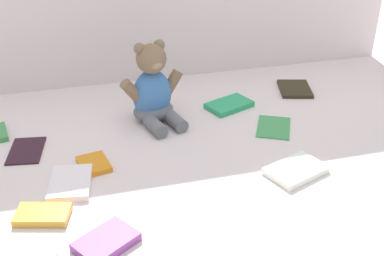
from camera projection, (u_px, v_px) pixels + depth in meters
The scene contains 11 objects.
ground_plane at pixel (190, 142), 1.32m from camera, with size 3.20×3.20×0.00m, color silver.
teddy_bear at pixel (153, 92), 1.39m from camera, with size 0.20×0.19×0.24m.
book_case_0 at pixel (71, 183), 1.13m from camera, with size 0.09×0.13×0.02m, color white.
book_case_1 at pixel (43, 215), 1.03m from camera, with size 0.07×0.11×0.02m, color gold.
book_case_3 at pixel (295, 89), 1.61m from camera, with size 0.10×0.13×0.01m, color black.
book_case_4 at pixel (26, 150), 1.27m from camera, with size 0.08×0.13×0.01m, color black.
book_case_6 at pixel (106, 242), 0.96m from camera, with size 0.08×0.12×0.02m, color #8D4296.
book_case_7 at pixel (274, 127), 1.38m from camera, with size 0.09×0.13×0.01m, color #3B904F.
book_case_8 at pixel (229, 105), 1.50m from camera, with size 0.08×0.14×0.02m, color #289E61.
book_case_10 at pixel (94, 164), 1.21m from camera, with size 0.07×0.09×0.01m, color orange.
book_case_11 at pixel (296, 170), 1.18m from camera, with size 0.09×0.14×0.02m, color white.
Camera 1 is at (-0.29, -1.10, 0.67)m, focal length 45.39 mm.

